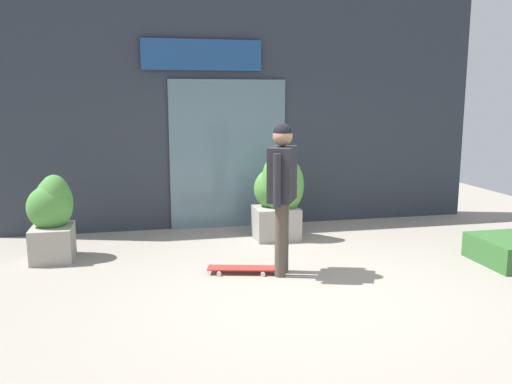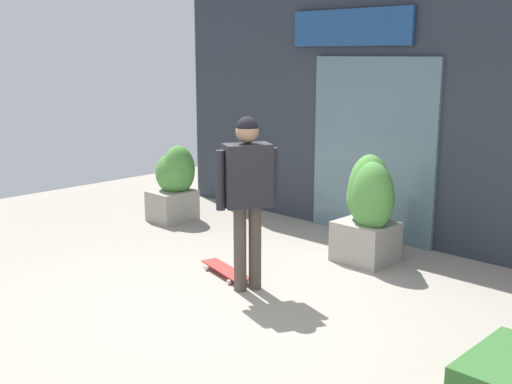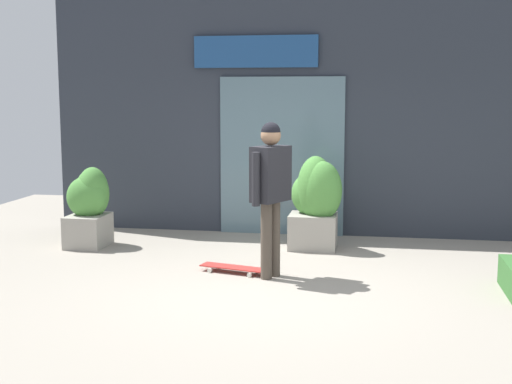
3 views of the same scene
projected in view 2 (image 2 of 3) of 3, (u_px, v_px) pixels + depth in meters
The scene contains 6 objects.
ground_plane at pixel (234, 301), 6.16m from camera, with size 12.00×12.00×0.00m, color gray.
building_facade at pixel (402, 87), 7.81m from camera, with size 7.68×0.31×3.99m.
skateboarder at pixel (247, 184), 6.22m from camera, with size 0.44×0.58×1.78m.
skateboard at pixel (226, 270), 6.84m from camera, with size 0.83×0.39×0.08m.
planter_box_left at pixel (175, 180), 9.04m from camera, with size 0.57×0.65×1.09m.
planter_box_right at pixel (369, 207), 7.18m from camera, with size 0.71×0.60×1.27m.
Camera 2 is at (4.19, -3.99, 2.37)m, focal length 43.92 mm.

